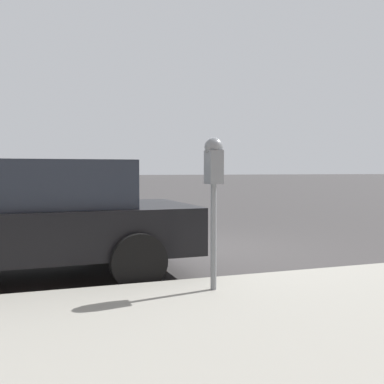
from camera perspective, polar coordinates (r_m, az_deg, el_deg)
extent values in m
plane|color=#3D3A3A|center=(7.43, -0.05, -7.60)|extent=(220.00, 220.00, 0.00)
cylinder|color=gray|center=(4.59, 2.75, -5.73)|extent=(0.06, 0.06, 1.08)
cube|color=gray|center=(4.53, 2.78, 3.17)|extent=(0.20, 0.14, 0.34)
sphere|color=gray|center=(4.54, 2.78, 5.74)|extent=(0.19, 0.19, 0.19)
cube|color=#19389E|center=(4.63, 2.29, 2.64)|extent=(0.01, 0.11, 0.12)
cube|color=black|center=(4.63, 2.30, 4.11)|extent=(0.01, 0.10, 0.08)
cube|color=black|center=(5.86, -22.29, -4.61)|extent=(1.93, 4.50, 0.57)
cube|color=#232833|center=(5.82, -20.64, 1.00)|extent=(1.67, 2.53, 0.57)
cylinder|color=black|center=(5.13, -6.85, -8.70)|extent=(0.23, 0.64, 0.64)
cylinder|color=black|center=(6.90, -10.33, -5.76)|extent=(0.23, 0.64, 0.64)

